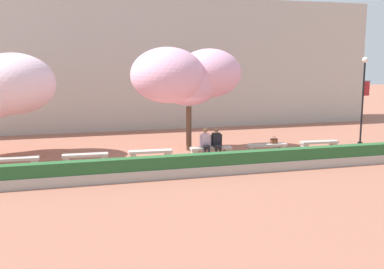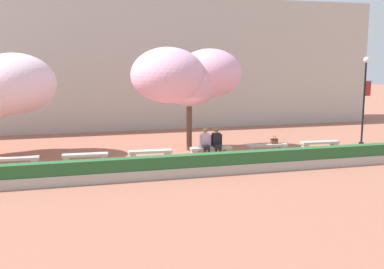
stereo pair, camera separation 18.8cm
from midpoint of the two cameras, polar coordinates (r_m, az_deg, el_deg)
The scene contains 14 objects.
ground_plane at distance 19.06m, azimuth -1.09°, elevation -3.13°, with size 100.00×100.00×0.00m, color #9E604C.
building_facade at distance 28.80m, azimuth -6.30°, elevation 8.91°, with size 30.00×4.00×7.87m, color #B7B2A8.
stone_bench_west_end at distance 18.54m, azimuth -21.30°, elevation -3.17°, with size 1.82×0.51×0.45m.
stone_bench_near_west at distance 18.44m, azimuth -13.12°, elevation -2.83°, with size 1.82×0.51×0.45m.
stone_bench_center at distance 18.72m, azimuth -5.01°, elevation -2.44°, with size 1.82×0.51×0.45m.
stone_bench_near_east at distance 19.36m, azimuth 2.70°, elevation -2.03°, with size 1.82×0.51×0.45m.
stone_bench_east_end at distance 20.32m, azimuth 9.80°, elevation -1.61°, with size 1.82×0.51×0.45m.
stone_bench_far_east at distance 21.56m, azimuth 16.17°, elevation -1.22°, with size 1.82×0.51×0.45m.
person_seated_left at distance 19.16m, azimuth 2.02°, elevation -0.94°, with size 0.51×0.71×1.29m.
person_seated_right at distance 19.31m, azimuth 3.44°, elevation -0.87°, with size 0.51×0.70×1.29m.
handbag at distance 20.43m, azimuth 10.68°, elevation -0.79°, with size 0.30×0.15×0.34m.
cherry_tree_main at distance 20.43m, azimuth -0.51°, elevation 7.40°, with size 5.22×3.44×4.72m.
lamp_post_with_banner at distance 23.58m, azimuth 21.28°, elevation 4.96°, with size 0.54×0.28×4.31m.
planter_hedge_foreground at distance 16.27m, azimuth 1.42°, elevation -3.91°, with size 18.37×0.50×0.80m.
Camera 2 is at (-4.50, -18.06, 4.11)m, focal length 42.00 mm.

